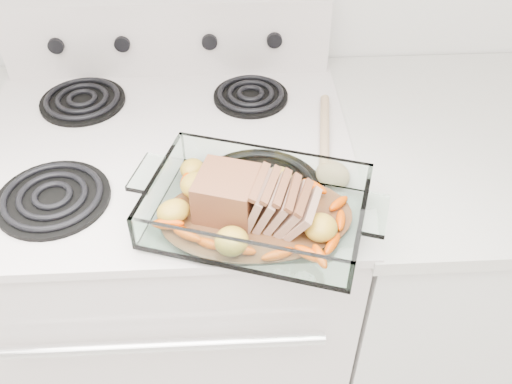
{
  "coord_description": "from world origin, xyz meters",
  "views": [
    {
      "loc": [
        0.14,
        0.71,
        1.66
      ],
      "look_at": [
        0.18,
        1.44,
        0.99
      ],
      "focal_mm": 40.0,
      "sensor_mm": 36.0,
      "label": 1
    }
  ],
  "objects_px": {
    "electric_range": "(182,281)",
    "counter_right": "(432,274)",
    "baking_dish": "(257,212)",
    "pork_roast": "(245,201)"
  },
  "relations": [
    {
      "from": "electric_range",
      "to": "counter_right",
      "type": "bearing_deg",
      "value": -0.1
    },
    {
      "from": "baking_dish",
      "to": "pork_roast",
      "type": "xyz_separation_m",
      "value": [
        -0.02,
        0.0,
        0.03
      ]
    },
    {
      "from": "baking_dish",
      "to": "counter_right",
      "type": "bearing_deg",
      "value": 44.19
    },
    {
      "from": "pork_roast",
      "to": "baking_dish",
      "type": "bearing_deg",
      "value": -19.98
    },
    {
      "from": "counter_right",
      "to": "electric_range",
      "type": "bearing_deg",
      "value": 179.9
    },
    {
      "from": "electric_range",
      "to": "counter_right",
      "type": "height_order",
      "value": "electric_range"
    },
    {
      "from": "baking_dish",
      "to": "electric_range",
      "type": "bearing_deg",
      "value": 145.17
    },
    {
      "from": "counter_right",
      "to": "baking_dish",
      "type": "distance_m",
      "value": 0.73
    },
    {
      "from": "electric_range",
      "to": "baking_dish",
      "type": "bearing_deg",
      "value": -52.74
    },
    {
      "from": "electric_range",
      "to": "pork_roast",
      "type": "relative_size",
      "value": 5.37
    }
  ]
}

